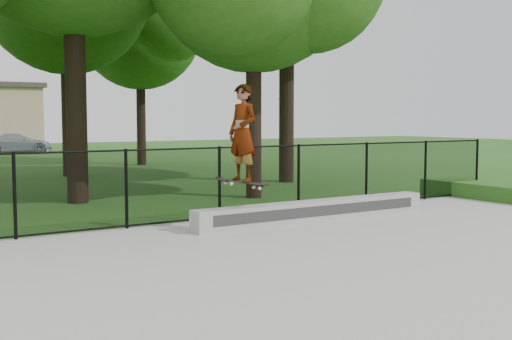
{
  "coord_description": "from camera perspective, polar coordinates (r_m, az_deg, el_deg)",
  "views": [
    {
      "loc": [
        -6.39,
        -5.43,
        2.13
      ],
      "look_at": [
        -0.21,
        4.2,
        1.2
      ],
      "focal_mm": 45.0,
      "sensor_mm": 36.0,
      "label": 1
    }
  ],
  "objects": [
    {
      "name": "ground",
      "position": [
        8.65,
        16.65,
        -9.8
      ],
      "size": [
        100.0,
        100.0,
        0.0
      ],
      "primitive_type": "plane",
      "color": "#2C5618",
      "rests_on": "ground"
    },
    {
      "name": "grind_ledge",
      "position": [
        13.01,
        5.37,
        -3.61
      ],
      "size": [
        5.51,
        0.4,
        0.41
      ],
      "primitive_type": "cube",
      "color": "#B1B1AC",
      "rests_on": "concrete_slab"
    },
    {
      "name": "skater_airborne",
      "position": [
        11.57,
        -1.2,
        3.18
      ],
      "size": [
        0.84,
        0.71,
        1.91
      ],
      "color": "black",
      "rests_on": "ground"
    },
    {
      "name": "chainlink_fence",
      "position": [
        13.08,
        -3.26,
        -1.15
      ],
      "size": [
        16.06,
        0.06,
        1.5
      ],
      "color": "black",
      "rests_on": "concrete_slab"
    },
    {
      "name": "car_c",
      "position": [
        41.75,
        -20.54,
        2.26
      ],
      "size": [
        4.15,
        2.48,
        1.22
      ],
      "primitive_type": "imported",
      "rotation": [
        0.0,
        0.0,
        1.36
      ],
      "color": "gray",
      "rests_on": "ground"
    },
    {
      "name": "concrete_slab",
      "position": [
        8.64,
        16.65,
        -9.61
      ],
      "size": [
        14.0,
        12.0,
        0.06
      ],
      "primitive_type": "cube",
      "color": "#A9A9A4",
      "rests_on": "ground"
    }
  ]
}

